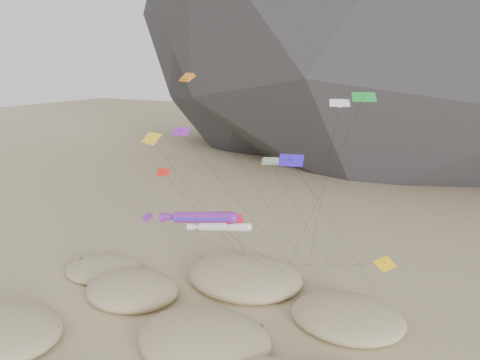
# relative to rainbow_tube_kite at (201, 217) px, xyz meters

# --- Properties ---
(ground) EXTENTS (500.00, 500.00, 0.00)m
(ground) POSITION_rel_rainbow_tube_kite_xyz_m (1.17, -6.67, -12.29)
(ground) COLOR #CCB789
(ground) RESTS_ON ground
(dunes) EXTENTS (47.35, 40.43, 3.72)m
(dunes) POSITION_rel_rainbow_tube_kite_xyz_m (-0.72, -1.50, -11.57)
(dunes) COLOR #CCB789
(dunes) RESTS_ON ground
(dune_grass) EXTENTS (43.00, 28.66, 1.58)m
(dune_grass) POSITION_rel_rainbow_tube_kite_xyz_m (0.89, -3.97, -11.44)
(dune_grass) COLOR black
(dune_grass) RESTS_ON ground
(kite_stakes) EXTENTS (25.65, 6.99, 0.30)m
(kite_stakes) POSITION_rel_rainbow_tube_kite_xyz_m (3.71, 16.53, -12.14)
(kite_stakes) COLOR #3F2D1E
(kite_stakes) RESTS_ON ground
(rainbow_tube_kite) EXTENTS (10.91, 16.07, 13.29)m
(rainbow_tube_kite) POSITION_rel_rainbow_tube_kite_xyz_m (0.00, 0.00, 0.00)
(rainbow_tube_kite) COLOR #E31741
(rainbow_tube_kite) RESTS_ON ground
(white_tube_kite) EXTENTS (7.64, 17.21, 11.15)m
(white_tube_kite) POSITION_rel_rainbow_tube_kite_xyz_m (0.81, 2.93, -1.90)
(white_tube_kite) COLOR white
(white_tube_kite) RESTS_ON ground
(orange_parafoil) EXTENTS (11.51, 15.40, 27.34)m
(orange_parafoil) POSITION_rel_rainbow_tube_kite_xyz_m (-5.60, 6.81, 14.20)
(orange_parafoil) COLOR orange
(orange_parafoil) RESTS_ON ground
(multi_parafoil) EXTENTS (4.15, 15.42, 18.19)m
(multi_parafoil) POSITION_rel_rainbow_tube_kite_xyz_m (5.31, 6.80, 5.22)
(multi_parafoil) COLOR #D94E16
(multi_parafoil) RESTS_ON ground
(delta_kites) EXTENTS (30.03, 19.23, 25.59)m
(delta_kites) POSITION_rel_rainbow_tube_kite_xyz_m (4.12, 3.87, 4.83)
(delta_kites) COLOR red
(delta_kites) RESTS_ON ground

